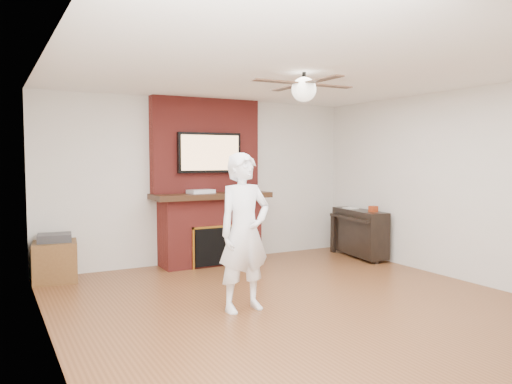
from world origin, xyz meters
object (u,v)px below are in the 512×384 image
fireplace (209,198)px  person (244,232)px  side_table (55,259)px  piano (359,232)px

fireplace → person: fireplace is taller
fireplace → side_table: (-2.20, -0.07, -0.71)m
fireplace → piano: fireplace is taller
side_table → piano: 4.56m
side_table → piano: piano is taller
side_table → piano: size_ratio=0.51×
fireplace → side_table: fireplace is taller
fireplace → side_table: 2.31m
person → fireplace: bearing=69.8°
fireplace → side_table: size_ratio=4.02×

